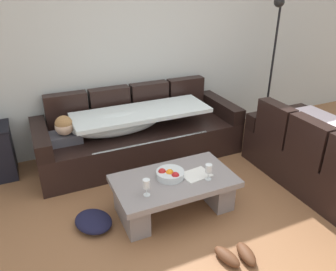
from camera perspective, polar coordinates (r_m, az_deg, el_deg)
name	(u,v)px	position (r m, az deg, el deg)	size (l,w,h in m)	color
ground_plane	(218,226)	(3.35, 8.69, -15.20)	(14.00, 14.00, 0.00)	#915F3C
back_wall	(138,46)	(4.55, -5.15, 15.17)	(9.00, 0.10, 2.70)	#BBC1BE
couch_along_wall	(137,134)	(4.32, -5.47, 0.21)	(2.59, 0.92, 0.88)	black
couch_near_window	(329,161)	(4.09, 26.07, -3.96)	(0.92, 1.92, 0.88)	black
coffee_table	(174,190)	(3.37, 1.07, -9.45)	(1.20, 0.68, 0.38)	gray
fruit_bowl	(170,174)	(3.28, 0.33, -6.70)	(0.28, 0.28, 0.10)	silver
wine_glass_near_left	(146,184)	(3.00, -3.75, -8.44)	(0.07, 0.07, 0.17)	silver
wine_glass_near_right	(209,169)	(3.24, 7.04, -5.80)	(0.07, 0.07, 0.17)	silver
open_magazine	(196,175)	(3.35, 4.89, -6.76)	(0.28, 0.21, 0.01)	white
floor_lamp	(272,59)	(5.09, 17.60, 12.55)	(0.33, 0.31, 1.95)	black
pair_of_shoes	(237,255)	(3.04, 11.80, -19.58)	(0.34, 0.33, 0.09)	#59331E
crumpled_garment	(93,221)	(3.35, -12.77, -14.28)	(0.40, 0.32, 0.12)	#191933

